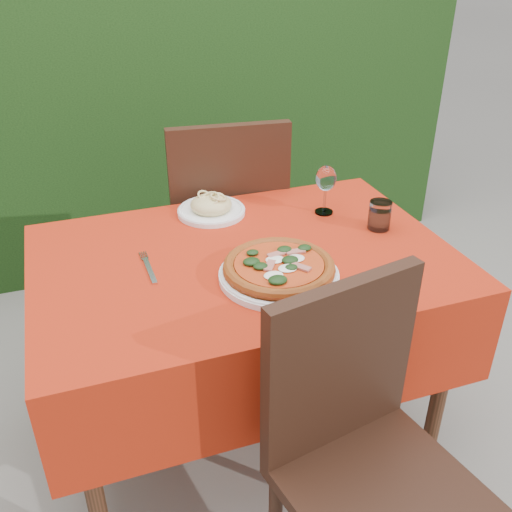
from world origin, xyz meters
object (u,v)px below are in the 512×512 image
object	(u,v)px
chair_far	(226,220)
fork	(150,270)
pizza_plate	(279,269)
water_glass	(379,217)
pasta_plate	(211,207)
chair_near	(362,443)
wine_glass	(326,180)

from	to	relation	value
chair_far	fork	distance (m)	0.73
chair_far	pizza_plate	size ratio (longest dim) A/B	2.69
chair_far	fork	xyz separation A→B (m)	(-0.40, -0.58, 0.18)
water_glass	chair_far	bearing A→B (deg)	122.70
pizza_plate	pasta_plate	world-z (taller)	pasta_plate
pasta_plate	fork	bearing A→B (deg)	-131.06
chair_far	pizza_plate	world-z (taller)	chair_far
chair_near	pizza_plate	distance (m)	0.51
pasta_plate	chair_far	bearing A→B (deg)	64.24
pasta_plate	pizza_plate	bearing A→B (deg)	-82.02
wine_glass	fork	bearing A→B (deg)	-163.66
pizza_plate	fork	size ratio (longest dim) A/B	1.84
chair_near	fork	size ratio (longest dim) A/B	4.59
chair_near	chair_far	distance (m)	1.19
pasta_plate	water_glass	world-z (taller)	water_glass
chair_near	water_glass	world-z (taller)	chair_near
pasta_plate	wine_glass	size ratio (longest dim) A/B	1.35
water_glass	wine_glass	distance (m)	0.22
chair_far	water_glass	world-z (taller)	chair_far
chair_far	fork	size ratio (longest dim) A/B	4.93
pasta_plate	water_glass	xyz separation A→B (m)	(0.49, -0.29, 0.02)
pizza_plate	water_glass	size ratio (longest dim) A/B	3.90
chair_near	water_glass	size ratio (longest dim) A/B	9.75
pizza_plate	water_glass	distance (m)	0.46
water_glass	wine_glass	xyz separation A→B (m)	(-0.12, 0.17, 0.08)
fork	water_glass	bearing A→B (deg)	0.46
water_glass	fork	xyz separation A→B (m)	(-0.76, -0.02, -0.04)
chair_far	pizza_plate	distance (m)	0.77
wine_glass	pasta_plate	bearing A→B (deg)	161.66
chair_far	pizza_plate	bearing A→B (deg)	91.25
chair_near	wine_glass	world-z (taller)	chair_near
chair_far	wine_glass	bearing A→B (deg)	127.89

